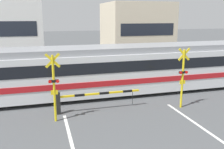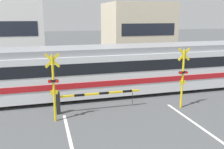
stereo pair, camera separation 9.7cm
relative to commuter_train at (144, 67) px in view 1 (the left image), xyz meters
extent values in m
cube|color=#6B6051|center=(-2.60, -0.72, -1.59)|extent=(50.00, 0.10, 0.08)
cube|color=#6B6051|center=(-2.60, 0.72, -1.59)|extent=(50.00, 0.10, 0.08)
cube|color=silver|center=(0.00, 0.00, -0.18)|extent=(18.89, 2.85, 2.44)
cube|color=gray|center=(0.00, 0.00, 1.22)|extent=(18.70, 2.51, 0.36)
cube|color=red|center=(0.00, 0.00, -0.54)|extent=(18.91, 2.91, 0.32)
cube|color=black|center=(0.00, 0.00, 0.37)|extent=(18.14, 2.90, 0.64)
cylinder|color=black|center=(-5.85, -0.72, -1.25)|extent=(0.76, 0.12, 0.76)
cylinder|color=black|center=(-5.85, 0.72, -1.25)|extent=(0.76, 0.12, 0.76)
cylinder|color=black|center=(5.86, 0.72, -1.25)|extent=(0.76, 0.12, 0.76)
cube|color=black|center=(-5.73, -2.58, -1.05)|extent=(0.20, 0.20, 1.15)
cube|color=yellow|center=(-3.57, -2.58, -0.73)|extent=(4.32, 0.09, 0.09)
cube|color=black|center=(-4.65, -2.58, -0.73)|extent=(0.52, 0.10, 0.10)
cube|color=black|center=(-3.35, -2.58, -0.73)|extent=(0.52, 0.10, 0.10)
cube|color=black|center=(-2.06, -2.58, -0.73)|extent=(0.52, 0.10, 0.10)
cylinder|color=black|center=(-1.76, -2.58, -1.13)|extent=(0.02, 0.02, 0.72)
cube|color=black|center=(0.52, 2.68, -1.05)|extent=(0.20, 0.20, 1.15)
cube|color=yellow|center=(-1.64, 2.68, -0.73)|extent=(4.32, 0.09, 0.09)
cube|color=black|center=(-0.56, 2.68, -0.73)|extent=(0.52, 0.10, 0.10)
cube|color=black|center=(-1.85, 2.68, -0.73)|extent=(0.52, 0.10, 0.10)
cube|color=black|center=(-3.15, 2.68, -0.73)|extent=(0.52, 0.10, 0.10)
cylinder|color=black|center=(-3.45, 2.68, -1.13)|extent=(0.02, 0.02, 0.72)
cylinder|color=yellow|center=(-5.93, -3.43, -0.05)|extent=(0.11, 0.11, 3.15)
cube|color=yellow|center=(-5.93, -3.43, 1.28)|extent=(0.68, 0.04, 0.68)
cube|color=yellow|center=(-5.93, -3.43, 1.28)|extent=(0.68, 0.04, 0.68)
cube|color=black|center=(-5.93, -3.43, 0.33)|extent=(0.44, 0.12, 0.12)
cylinder|color=red|center=(-6.10, -3.50, 0.33)|extent=(0.15, 0.03, 0.15)
cylinder|color=red|center=(-5.76, -3.50, 0.33)|extent=(0.15, 0.03, 0.15)
cube|color=yellow|center=(-5.93, -3.45, -0.21)|extent=(0.32, 0.03, 0.20)
cylinder|color=yellow|center=(0.72, -3.43, -0.05)|extent=(0.11, 0.11, 3.15)
cube|color=yellow|center=(0.72, -3.43, 1.28)|extent=(0.68, 0.04, 0.68)
cube|color=yellow|center=(0.72, -3.43, 1.28)|extent=(0.68, 0.04, 0.68)
cube|color=black|center=(0.72, -3.43, 0.33)|extent=(0.44, 0.12, 0.12)
cylinder|color=red|center=(0.55, -3.50, 0.33)|extent=(0.15, 0.03, 0.15)
cylinder|color=red|center=(0.89, -3.50, 0.33)|extent=(0.15, 0.03, 0.15)
cube|color=yellow|center=(0.72, -3.45, -0.21)|extent=(0.32, 0.03, 0.20)
cylinder|color=#23232D|center=(-3.90, 5.35, -1.23)|extent=(0.13, 0.13, 0.80)
cylinder|color=#23232D|center=(-3.76, 5.35, -1.23)|extent=(0.13, 0.13, 0.80)
cube|color=maroon|center=(-3.83, 5.35, -0.51)|extent=(0.38, 0.22, 0.63)
sphere|color=#997056|center=(-3.83, 5.35, -0.08)|extent=(0.22, 0.22, 0.22)
cube|color=white|center=(-9.52, 12.83, 1.75)|extent=(6.89, 6.67, 6.75)
cube|color=#1E232D|center=(-9.52, 9.48, 2.08)|extent=(5.79, 0.03, 1.35)
cube|color=beige|center=(4.38, 12.83, 1.52)|extent=(7.02, 6.67, 6.29)
cube|color=#1E232D|center=(4.38, 9.48, 1.84)|extent=(5.90, 0.03, 1.26)
camera|label=1|loc=(-6.39, -14.70, 3.22)|focal=40.00mm
camera|label=2|loc=(-6.30, -14.72, 3.22)|focal=40.00mm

